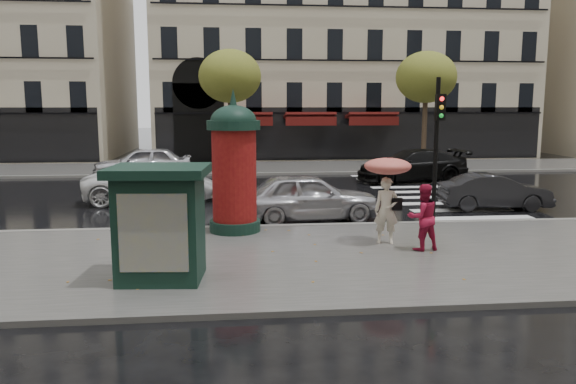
{
  "coord_description": "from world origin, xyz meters",
  "views": [
    {
      "loc": [
        -2.03,
        -13.2,
        3.64
      ],
      "look_at": [
        -0.52,
        1.5,
        1.35
      ],
      "focal_mm": 35.0,
      "sensor_mm": 36.0,
      "label": 1
    }
  ],
  "objects": [
    {
      "name": "morris_column",
      "position": [
        -1.94,
        2.4,
        2.02
      ],
      "size": [
        1.48,
        1.48,
        3.98
      ],
      "color": "black",
      "rests_on": "near_sidewalk"
    },
    {
      "name": "zebra_crossing",
      "position": [
        6.0,
        9.6,
        0.01
      ],
      "size": [
        3.6,
        11.75,
        0.01
      ],
      "primitive_type": "cube",
      "color": "silver",
      "rests_on": "ground"
    },
    {
      "name": "near_sidewalk",
      "position": [
        0.0,
        -0.5,
        0.06
      ],
      "size": [
        90.0,
        7.0,
        0.12
      ],
      "primitive_type": "cube",
      "color": "#474744",
      "rests_on": "ground"
    },
    {
      "name": "tree_far_right",
      "position": [
        9.0,
        18.0,
        5.17
      ],
      "size": [
        3.4,
        3.4,
        6.64
      ],
      "color": "#38281C",
      "rests_on": "ground"
    },
    {
      "name": "car_white",
      "position": [
        -5.02,
        8.37,
        0.71
      ],
      "size": [
        5.37,
        2.99,
        1.42
      ],
      "primitive_type": "imported",
      "rotation": [
        0.0,
        0.0,
        1.7
      ],
      "color": "white",
      "rests_on": "ground"
    },
    {
      "name": "car_black",
      "position": [
        6.62,
        12.83,
        0.77
      ],
      "size": [
        5.53,
        2.75,
        1.54
      ],
      "primitive_type": "imported",
      "rotation": [
        0.0,
        0.0,
        -1.46
      ],
      "color": "black",
      "rests_on": "ground"
    },
    {
      "name": "car_darkgrey",
      "position": [
        7.2,
        5.45,
        0.63
      ],
      "size": [
        3.88,
        1.58,
        1.25
      ],
      "primitive_type": "imported",
      "rotation": [
        0.0,
        0.0,
        1.5
      ],
      "color": "black",
      "rests_on": "ground"
    },
    {
      "name": "newsstand",
      "position": [
        -3.46,
        -1.93,
        1.31
      ],
      "size": [
        2.06,
        1.78,
        2.32
      ],
      "color": "black",
      "rests_on": "near_sidewalk"
    },
    {
      "name": "man_burgundy",
      "position": [
        -3.6,
        1.71,
        1.08
      ],
      "size": [
        0.98,
        0.68,
        1.93
      ],
      "primitive_type": "imported",
      "rotation": [
        0.0,
        0.0,
        3.22
      ],
      "color": "#4F0F1C",
      "rests_on": "near_sidewalk"
    },
    {
      "name": "woman_red",
      "position": [
        2.61,
        -0.2,
        0.94
      ],
      "size": [
        0.89,
        0.75,
        1.64
      ],
      "primitive_type": "imported",
      "rotation": [
        0.0,
        0.0,
        3.32
      ],
      "color": "#A71434",
      "rests_on": "near_sidewalk"
    },
    {
      "name": "tree_far_left",
      "position": [
        -2.0,
        18.0,
        5.17
      ],
      "size": [
        3.4,
        3.4,
        6.64
      ],
      "color": "#38281C",
      "rests_on": "ground"
    },
    {
      "name": "car_silver",
      "position": [
        0.39,
        4.21,
        0.77
      ],
      "size": [
        4.64,
        2.18,
        1.53
      ],
      "primitive_type": "imported",
      "rotation": [
        0.0,
        0.0,
        1.65
      ],
      "color": "#B1B0B5",
      "rests_on": "ground"
    },
    {
      "name": "bldg_far_corner",
      "position": [
        6.0,
        30.0,
        11.31
      ],
      "size": [
        26.0,
        14.0,
        22.9
      ],
      "color": "#B7A88C",
      "rests_on": "ground"
    },
    {
      "name": "traffic_light",
      "position": [
        4.0,
        2.72,
        2.74
      ],
      "size": [
        0.27,
        0.4,
        4.32
      ],
      "color": "black",
      "rests_on": "near_sidewalk"
    },
    {
      "name": "far_sidewalk",
      "position": [
        0.0,
        19.0,
        0.06
      ],
      "size": [
        90.0,
        6.0,
        0.12
      ],
      "primitive_type": "cube",
      "color": "#474744",
      "rests_on": "ground"
    },
    {
      "name": "far_kerb",
      "position": [
        0.0,
        16.0,
        0.07
      ],
      "size": [
        90.0,
        0.25,
        0.14
      ],
      "primitive_type": "cube",
      "color": "slate",
      "rests_on": "ground"
    },
    {
      "name": "car_far_silver",
      "position": [
        -6.35,
        15.0,
        0.81
      ],
      "size": [
        4.94,
        2.4,
        1.62
      ],
      "primitive_type": "imported",
      "rotation": [
        0.0,
        0.0,
        -1.47
      ],
      "color": "silver",
      "rests_on": "ground"
    },
    {
      "name": "ground",
      "position": [
        0.0,
        0.0,
        0.0
      ],
      "size": [
        160.0,
        160.0,
        0.0
      ],
      "primitive_type": "plane",
      "color": "black",
      "rests_on": "ground"
    },
    {
      "name": "near_kerb",
      "position": [
        0.0,
        3.0,
        0.07
      ],
      "size": [
        90.0,
        0.25,
        0.14
      ],
      "primitive_type": "cube",
      "color": "slate",
      "rests_on": "ground"
    },
    {
      "name": "woman_umbrella",
      "position": [
        1.92,
        0.56,
        1.62
      ],
      "size": [
        1.19,
        1.19,
        2.28
      ],
      "color": "beige",
      "rests_on": "near_sidewalk"
    }
  ]
}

